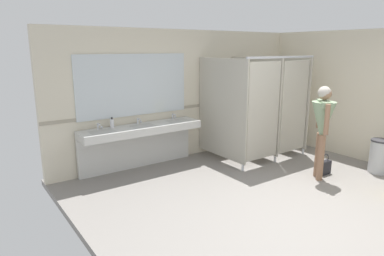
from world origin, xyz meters
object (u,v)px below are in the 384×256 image
Objects in this scene: person_standing at (323,121)px; trash_bin at (380,156)px; soap_dispenser at (112,123)px; handbag at (325,167)px.

trash_bin is at bearing -22.35° from person_standing.
soap_dispenser is at bearing 141.06° from person_standing.
person_standing reaches higher than handbag.
soap_dispenser is at bearing 144.09° from handbag.
soap_dispenser is at bearing 145.24° from trash_bin.
trash_bin is at bearing -30.44° from handbag.
trash_bin is 4.91m from soap_dispenser.
trash_bin is 3.32× the size of soap_dispenser.
person_standing reaches higher than soap_dispenser.
soap_dispenser reaches higher than trash_bin.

